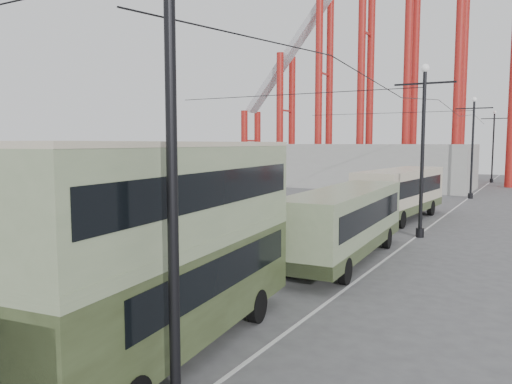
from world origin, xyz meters
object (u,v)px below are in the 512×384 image
Objects in this scene: double_decker_bus at (172,236)px; single_decker_green at (345,220)px; pedestrian at (274,231)px; single_decker_cream at (400,191)px.

double_decker_bus is 0.88× the size of single_decker_green.
double_decker_bus reaches higher than pedestrian.
double_decker_bus is 0.89× the size of single_decker_cream.
pedestrian is at bearing 178.52° from single_decker_green.
double_decker_bus reaches higher than single_decker_green.
pedestrian is (-3.18, 11.30, -1.90)m from double_decker_bus.
double_decker_bus is 11.46m from single_decker_green.
single_decker_green is 5.58× the size of pedestrian.
single_decker_cream is at bearing 90.47° from single_decker_green.
single_decker_cream is 13.47m from pedestrian.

